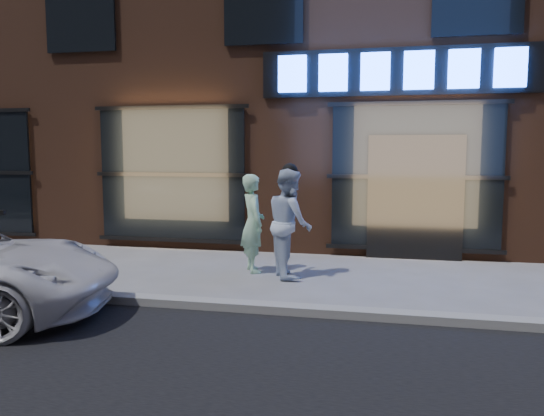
{
  "coord_description": "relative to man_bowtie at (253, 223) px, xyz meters",
  "views": [
    {
      "loc": [
        -0.58,
        -6.6,
        2.13
      ],
      "look_at": [
        -2.33,
        1.6,
        1.2
      ],
      "focal_mm": 35.0,
      "sensor_mm": 36.0,
      "label": 1
    }
  ],
  "objects": [
    {
      "name": "curb",
      "position": [
        2.8,
        -2.24,
        -0.79
      ],
      "size": [
        60.0,
        0.25,
        0.12
      ],
      "primitive_type": "cube",
      "color": "gray",
      "rests_on": "ground"
    },
    {
      "name": "storefront_building",
      "position": [
        2.8,
        5.74,
        4.3
      ],
      "size": [
        30.2,
        8.28,
        10.3
      ],
      "color": "#54301E",
      "rests_on": "ground"
    },
    {
      "name": "man_cap",
      "position": [
        0.69,
        -0.22,
        0.06
      ],
      "size": [
        0.98,
        1.08,
        1.82
      ],
      "primitive_type": "imported",
      "rotation": [
        0.0,
        0.0,
        1.98
      ],
      "color": "silver",
      "rests_on": "ground"
    },
    {
      "name": "ground",
      "position": [
        2.8,
        -2.24,
        -0.85
      ],
      "size": [
        90.0,
        90.0,
        0.0
      ],
      "primitive_type": "plane",
      "color": "slate",
      "rests_on": "ground"
    },
    {
      "name": "man_bowtie",
      "position": [
        0.0,
        0.0,
        0.0
      ],
      "size": [
        0.66,
        0.74,
        1.71
      ],
      "primitive_type": "imported",
      "rotation": [
        0.0,
        0.0,
        2.08
      ],
      "color": "#ACE2B8",
      "rests_on": "ground"
    }
  ]
}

